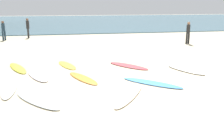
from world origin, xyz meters
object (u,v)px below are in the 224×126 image
(surfboard_1, at_px, (186,70))
(beachgoer_near, at_px, (28,27))
(surfboard_4, at_px, (129,95))
(beachgoer_far, at_px, (3,30))
(surfboard_3, at_px, (83,78))
(surfboard_9, at_px, (9,87))
(surfboard_2, at_px, (67,65))
(surfboard_5, at_px, (152,83))
(surfboard_10, at_px, (18,68))
(surfboard_8, at_px, (38,75))
(surfboard_0, at_px, (37,100))
(beachgoer_mid, at_px, (188,32))
(surfboard_7, at_px, (128,66))

(surfboard_1, xyz_separation_m, beachgoer_near, (-8.93, 13.28, 0.97))
(surfboard_4, relative_size, beachgoer_far, 1.54)
(surfboard_3, relative_size, surfboard_9, 0.85)
(surfboard_3, distance_m, beachgoer_far, 13.81)
(surfboard_2, relative_size, surfboard_4, 0.78)
(surfboard_5, relative_size, surfboard_10, 1.04)
(surfboard_1, relative_size, beachgoer_far, 1.24)
(surfboard_3, height_order, beachgoer_far, beachgoer_far)
(surfboard_2, distance_m, surfboard_10, 2.37)
(surfboard_5, distance_m, surfboard_10, 6.59)
(surfboard_8, xyz_separation_m, surfboard_9, (-0.87, -1.42, -0.00))
(surfboard_0, height_order, surfboard_3, surfboard_0)
(surfboard_4, relative_size, beachgoer_near, 1.43)
(surfboard_3, distance_m, beachgoer_near, 14.32)
(surfboard_9, xyz_separation_m, surfboard_10, (-0.22, 2.93, 0.00))
(surfboard_8, bearing_deg, surfboard_5, 135.60)
(surfboard_1, bearing_deg, beachgoer_near, 99.83)
(surfboard_0, distance_m, surfboard_10, 4.62)
(surfboard_9, relative_size, surfboard_10, 1.06)
(surfboard_0, relative_size, surfboard_5, 0.91)
(surfboard_3, bearing_deg, surfboard_8, -46.23)
(surfboard_9, distance_m, beachgoer_far, 13.53)
(beachgoer_far, bearing_deg, surfboard_9, -123.24)
(surfboard_0, distance_m, surfboard_2, 4.68)
(surfboard_0, distance_m, surfboard_4, 3.06)
(surfboard_5, xyz_separation_m, surfboard_10, (-5.65, 3.39, 0.01))
(surfboard_4, bearing_deg, beachgoer_near, 141.60)
(surfboard_2, bearing_deg, surfboard_10, 164.61)
(surfboard_4, bearing_deg, surfboard_8, 170.94)
(beachgoer_mid, bearing_deg, surfboard_1, -132.05)
(surfboard_7, distance_m, surfboard_9, 5.71)
(surfboard_3, relative_size, surfboard_4, 0.84)
(surfboard_7, distance_m, beachgoer_far, 13.63)
(surfboard_3, bearing_deg, beachgoer_far, -89.78)
(surfboard_0, bearing_deg, surfboard_10, -111.14)
(beachgoer_near, xyz_separation_m, beachgoer_far, (-1.84, -1.24, -0.09))
(surfboard_4, distance_m, beachgoer_near, 16.88)
(surfboard_1, xyz_separation_m, surfboard_5, (-2.24, -1.56, -0.01))
(surfboard_0, height_order, surfboard_5, surfboard_0)
(surfboard_9, distance_m, beachgoer_near, 14.47)
(surfboard_5, relative_size, beachgoer_far, 1.51)
(surfboard_1, height_order, surfboard_8, surfboard_1)
(surfboard_2, bearing_deg, surfboard_7, -32.74)
(surfboard_1, height_order, beachgoer_mid, beachgoer_mid)
(surfboard_0, distance_m, surfboard_5, 4.39)
(surfboard_3, bearing_deg, surfboard_0, 27.92)
(surfboard_10, bearing_deg, surfboard_7, 150.90)
(surfboard_1, relative_size, surfboard_7, 0.89)
(beachgoer_near, bearing_deg, surfboard_8, -171.44)
(surfboard_1, bearing_deg, surfboard_7, 128.72)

